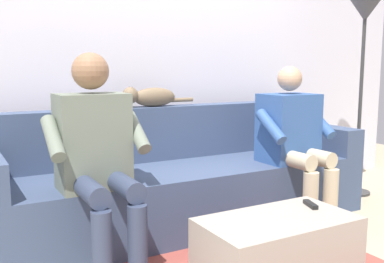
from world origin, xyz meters
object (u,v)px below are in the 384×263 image
object	(u,v)px
remote_white	(284,226)
floor_lamp	(365,21)
remote_black	(310,204)
person_left_seated	(293,135)
couch	(181,183)
person_right_seated	(97,150)
cat_on_backrest	(149,97)
coffee_table	(277,251)

from	to	relation	value
remote_white	floor_lamp	xyz separation A→B (m)	(-1.73, -1.05, 1.11)
remote_black	remote_white	world-z (taller)	remote_black
person_left_seated	remote_black	size ratio (longest dim) A/B	8.82
couch	person_right_seated	world-z (taller)	person_right_seated
person_right_seated	remote_black	xyz separation A→B (m)	(-0.97, 0.59, -0.29)
cat_on_backrest	remote_white	size ratio (longest dim) A/B	4.26
coffee_table	floor_lamp	xyz separation A→B (m)	(-1.66, -0.93, 1.29)
remote_white	person_left_seated	bearing A→B (deg)	-7.85
person_left_seated	floor_lamp	size ratio (longest dim) A/B	0.64
remote_black	couch	bearing A→B (deg)	34.69
floor_lamp	couch	bearing A→B (deg)	-3.15
person_right_seated	remote_white	bearing A→B (deg)	129.51
coffee_table	remote_black	bearing A→B (deg)	-167.75
coffee_table	remote_black	xyz separation A→B (m)	(-0.27, -0.06, 0.18)
coffee_table	person_left_seated	size ratio (longest dim) A/B	0.71
couch	remote_white	xyz separation A→B (m)	(0.07, 1.14, 0.07)
coffee_table	cat_on_backrest	bearing A→B (deg)	-84.43
remote_black	remote_white	bearing A→B (deg)	136.87
cat_on_backrest	remote_white	bearing A→B (deg)	92.29
couch	cat_on_backrest	world-z (taller)	cat_on_backrest
person_right_seated	couch	bearing A→B (deg)	-152.44
couch	remote_black	xyz separation A→B (m)	(-0.27, 0.96, 0.07)
cat_on_backrest	floor_lamp	distance (m)	1.91
cat_on_backrest	remote_black	bearing A→B (deg)	108.01
remote_white	floor_lamp	size ratio (longest dim) A/B	0.08
coffee_table	cat_on_backrest	distance (m)	1.46
cat_on_backrest	remote_black	size ratio (longest dim) A/B	4.48
floor_lamp	remote_black	bearing A→B (deg)	32.04
floor_lamp	person_right_seated	bearing A→B (deg)	6.67
person_right_seated	cat_on_backrest	xyz separation A→B (m)	(-0.58, -0.62, 0.23)
couch	person_left_seated	size ratio (longest dim) A/B	2.44
cat_on_backrest	floor_lamp	size ratio (longest dim) A/B	0.33
couch	coffee_table	bearing A→B (deg)	90.00
person_right_seated	remote_black	size ratio (longest dim) A/B	9.39
floor_lamp	coffee_table	bearing A→B (deg)	29.23
person_left_seated	cat_on_backrest	xyz separation A→B (m)	(0.83, -0.58, 0.26)
couch	coffee_table	distance (m)	1.03
floor_lamp	remote_white	bearing A→B (deg)	31.25
couch	floor_lamp	xyz separation A→B (m)	(-1.66, 0.09, 1.17)
remote_black	floor_lamp	world-z (taller)	floor_lamp
remote_white	floor_lamp	bearing A→B (deg)	-22.72
person_left_seated	floor_lamp	xyz separation A→B (m)	(-0.96, -0.24, 0.85)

